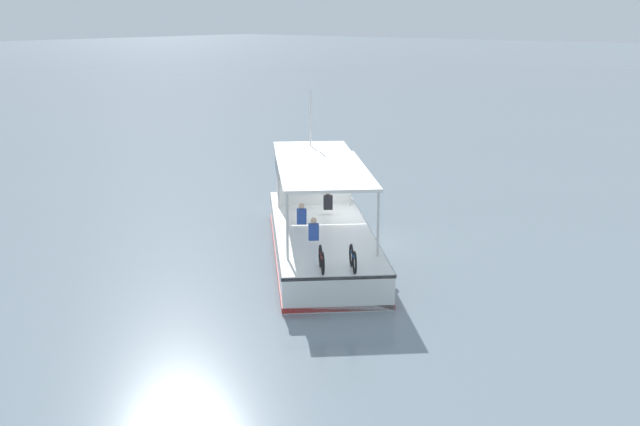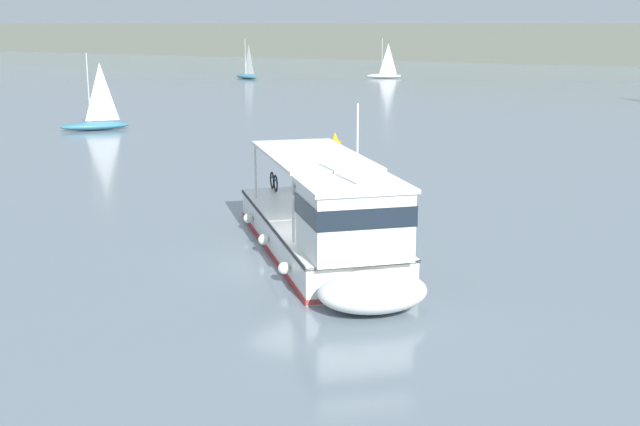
# 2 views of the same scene
# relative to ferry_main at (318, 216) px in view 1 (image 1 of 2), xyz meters

# --- Properties ---
(ground_plane) EXTENTS (400.00, 400.00, 0.00)m
(ground_plane) POSITION_rel_ferry_main_xyz_m (-0.79, -0.67, -1.02)
(ground_plane) COLOR slate
(ferry_main) EXTENTS (11.08, 11.27, 5.32)m
(ferry_main) POSITION_rel_ferry_main_xyz_m (0.00, 0.00, 0.00)
(ferry_main) COLOR white
(ferry_main) RESTS_ON ground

